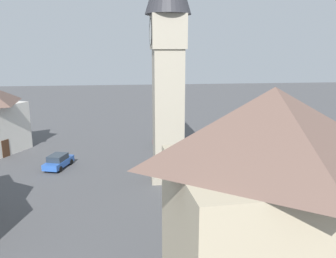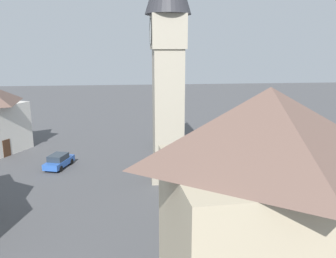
# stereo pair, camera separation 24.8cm
# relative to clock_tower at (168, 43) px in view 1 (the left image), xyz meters

# --- Properties ---
(ground_plane) EXTENTS (200.00, 200.00, 0.00)m
(ground_plane) POSITION_rel_clock_tower_xyz_m (-0.00, -0.00, -13.19)
(ground_plane) COLOR #4C4C4F
(clock_tower) EXTENTS (4.20, 4.20, 22.51)m
(clock_tower) POSITION_rel_clock_tower_xyz_m (0.00, 0.00, 0.00)
(clock_tower) COLOR gray
(clock_tower) RESTS_ON ground
(car_blue_kerb) EXTENTS (4.45, 2.87, 1.53)m
(car_blue_kerb) POSITION_rel_clock_tower_xyz_m (-4.61, -11.45, -12.43)
(car_blue_kerb) COLOR #2D5BB7
(car_blue_kerb) RESTS_ON ground
(car_silver_kerb) EXTENTS (4.46, 3.16, 1.53)m
(car_silver_kerb) POSITION_rel_clock_tower_xyz_m (-12.74, 1.50, -12.43)
(car_silver_kerb) COLOR #236B38
(car_silver_kerb) RESTS_ON ground
(car_red_corner) EXTENTS (4.35, 3.74, 1.53)m
(car_red_corner) POSITION_rel_clock_tower_xyz_m (-3.07, 10.60, -12.43)
(car_red_corner) COLOR #236B38
(car_red_corner) RESTS_ON ground
(car_white_side) EXTENTS (3.68, 4.37, 1.53)m
(car_white_side) POSITION_rel_clock_tower_xyz_m (-8.24, 6.43, -12.43)
(car_white_side) COLOR red
(car_white_side) RESTS_ON ground
(pedestrian) EXTENTS (0.40, 0.44, 1.69)m
(pedestrian) POSITION_rel_clock_tower_xyz_m (-10.19, -0.44, -12.18)
(pedestrian) COLOR #706656
(pedestrian) RESTS_ON ground
(tree) EXTENTS (5.80, 5.80, 7.38)m
(tree) POSITION_rel_clock_tower_xyz_m (9.34, 6.40, -8.71)
(tree) COLOR brown
(tree) RESTS_ON ground
(building_shop_left) EXTENTS (6.72, 7.60, 11.21)m
(building_shop_left) POSITION_rel_clock_tower_xyz_m (20.69, 1.03, -7.48)
(building_shop_left) COLOR tan
(building_shop_left) RESTS_ON ground
(lamp_post) EXTENTS (0.36, 0.36, 5.41)m
(lamp_post) POSITION_rel_clock_tower_xyz_m (5.30, 0.77, -9.60)
(lamp_post) COLOR black
(lamp_post) RESTS_ON ground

